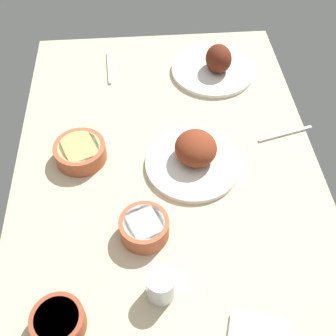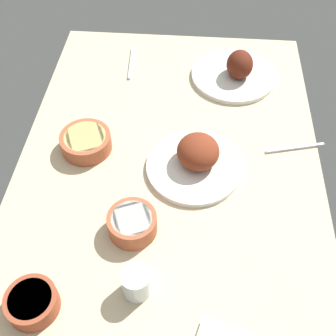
{
  "view_description": "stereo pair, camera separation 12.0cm",
  "coord_description": "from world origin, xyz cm",
  "px_view_note": "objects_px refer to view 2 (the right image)",
  "views": [
    {
      "loc": [
        76.21,
        -6.03,
        99.25
      ],
      "look_at": [
        0.0,
        0.0,
        6.0
      ],
      "focal_mm": 44.71,
      "sensor_mm": 36.0,
      "label": 1
    },
    {
      "loc": [
        76.21,
        6.01,
        99.25
      ],
      "look_at": [
        0.0,
        0.0,
        6.0
      ],
      "focal_mm": 44.71,
      "sensor_mm": 36.0,
      "label": 2
    }
  ],
  "objects_px": {
    "plate_far_side": "(196,159)",
    "bowl_potatoes": "(32,302)",
    "water_tumbler": "(136,283)",
    "bowl_cream": "(132,223)",
    "fork_loose": "(131,63)",
    "plate_center_main": "(236,71)",
    "bowl_pasta": "(86,142)",
    "spoon_loose": "(295,148)"
  },
  "relations": [
    {
      "from": "plate_center_main",
      "to": "bowl_cream",
      "type": "distance_m",
      "value": 0.71
    },
    {
      "from": "bowl_pasta",
      "to": "fork_loose",
      "type": "relative_size",
      "value": 0.83
    },
    {
      "from": "plate_far_side",
      "to": "bowl_pasta",
      "type": "xyz_separation_m",
      "value": [
        -0.05,
        -0.33,
        -0.0
      ]
    },
    {
      "from": "plate_center_main",
      "to": "water_tumbler",
      "type": "distance_m",
      "value": 0.85
    },
    {
      "from": "bowl_potatoes",
      "to": "plate_center_main",
      "type": "bearing_deg",
      "value": 151.26
    },
    {
      "from": "bowl_potatoes",
      "to": "water_tumbler",
      "type": "relative_size",
      "value": 1.52
    },
    {
      "from": "plate_far_side",
      "to": "bowl_pasta",
      "type": "distance_m",
      "value": 0.34
    },
    {
      "from": "fork_loose",
      "to": "plate_center_main",
      "type": "bearing_deg",
      "value": -100.91
    },
    {
      "from": "bowl_cream",
      "to": "water_tumbler",
      "type": "distance_m",
      "value": 0.17
    },
    {
      "from": "bowl_cream",
      "to": "plate_far_side",
      "type": "bearing_deg",
      "value": 145.81
    },
    {
      "from": "bowl_pasta",
      "to": "bowl_potatoes",
      "type": "relative_size",
      "value": 1.28
    },
    {
      "from": "fork_loose",
      "to": "bowl_potatoes",
      "type": "bearing_deg",
      "value": 170.72
    },
    {
      "from": "fork_loose",
      "to": "water_tumbler",
      "type": "bearing_deg",
      "value": -174.57
    },
    {
      "from": "plate_center_main",
      "to": "bowl_pasta",
      "type": "distance_m",
      "value": 0.59
    },
    {
      "from": "spoon_loose",
      "to": "fork_loose",
      "type": "bearing_deg",
      "value": -48.68
    },
    {
      "from": "bowl_cream",
      "to": "bowl_pasta",
      "type": "bearing_deg",
      "value": -147.16
    },
    {
      "from": "bowl_potatoes",
      "to": "spoon_loose",
      "type": "bearing_deg",
      "value": 129.77
    },
    {
      "from": "bowl_cream",
      "to": "plate_center_main",
      "type": "bearing_deg",
      "value": 156.67
    },
    {
      "from": "bowl_pasta",
      "to": "bowl_potatoes",
      "type": "height_order",
      "value": "bowl_pasta"
    },
    {
      "from": "plate_far_side",
      "to": "bowl_potatoes",
      "type": "height_order",
      "value": "plate_far_side"
    },
    {
      "from": "fork_loose",
      "to": "spoon_loose",
      "type": "distance_m",
      "value": 0.68
    },
    {
      "from": "plate_far_side",
      "to": "water_tumbler",
      "type": "height_order",
      "value": "plate_far_side"
    },
    {
      "from": "plate_far_side",
      "to": "bowl_pasta",
      "type": "bearing_deg",
      "value": -97.92
    },
    {
      "from": "plate_center_main",
      "to": "fork_loose",
      "type": "xyz_separation_m",
      "value": [
        -0.05,
        -0.38,
        -0.02
      ]
    },
    {
      "from": "plate_far_side",
      "to": "spoon_loose",
      "type": "distance_m",
      "value": 0.32
    },
    {
      "from": "plate_far_side",
      "to": "spoon_loose",
      "type": "relative_size",
      "value": 1.5
    },
    {
      "from": "plate_far_side",
      "to": "bowl_cream",
      "type": "bearing_deg",
      "value": -34.19
    },
    {
      "from": "water_tumbler",
      "to": "bowl_cream",
      "type": "bearing_deg",
      "value": -169.16
    },
    {
      "from": "water_tumbler",
      "to": "spoon_loose",
      "type": "relative_size",
      "value": 0.43
    },
    {
      "from": "bowl_cream",
      "to": "water_tumbler",
      "type": "height_order",
      "value": "water_tumbler"
    },
    {
      "from": "water_tumbler",
      "to": "spoon_loose",
      "type": "bearing_deg",
      "value": 138.81
    },
    {
      "from": "bowl_cream",
      "to": "fork_loose",
      "type": "height_order",
      "value": "bowl_cream"
    },
    {
      "from": "bowl_potatoes",
      "to": "water_tumbler",
      "type": "height_order",
      "value": "water_tumbler"
    },
    {
      "from": "plate_center_main",
      "to": "bowl_pasta",
      "type": "relative_size",
      "value": 1.95
    },
    {
      "from": "bowl_pasta",
      "to": "bowl_potatoes",
      "type": "xyz_separation_m",
      "value": [
        0.5,
        -0.02,
        -0.0
      ]
    },
    {
      "from": "bowl_cream",
      "to": "spoon_loose",
      "type": "xyz_separation_m",
      "value": [
        -0.32,
        0.46,
        -0.03
      ]
    },
    {
      "from": "plate_center_main",
      "to": "bowl_pasta",
      "type": "bearing_deg",
      "value": -50.65
    },
    {
      "from": "bowl_pasta",
      "to": "water_tumbler",
      "type": "relative_size",
      "value": 1.94
    },
    {
      "from": "bowl_potatoes",
      "to": "bowl_pasta",
      "type": "bearing_deg",
      "value": 177.57
    },
    {
      "from": "plate_far_side",
      "to": "fork_loose",
      "type": "xyz_separation_m",
      "value": [
        -0.47,
        -0.26,
        -0.03
      ]
    },
    {
      "from": "bowl_cream",
      "to": "spoon_loose",
      "type": "height_order",
      "value": "bowl_cream"
    },
    {
      "from": "plate_center_main",
      "to": "fork_loose",
      "type": "height_order",
      "value": "plate_center_main"
    }
  ]
}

